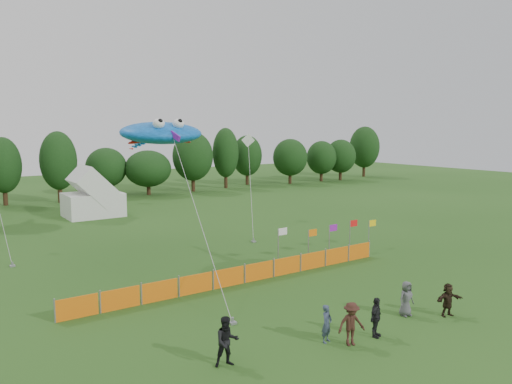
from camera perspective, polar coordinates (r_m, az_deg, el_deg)
ground at (r=22.75m, az=8.93°, el=-14.75°), size 160.00×160.00×0.00m
treeline at (r=62.41m, az=-19.52°, el=2.96°), size 104.57×8.78×8.36m
tent_right at (r=50.54m, az=-18.14°, el=-0.55°), size 5.28×4.22×3.73m
barrier_fence at (r=27.87m, az=-1.37°, el=-9.38°), size 19.90×0.06×1.00m
flag_row at (r=33.97m, az=8.41°, el=-4.81°), size 8.73×0.65×2.23m
spectator_a at (r=20.75m, az=8.09°, el=-14.67°), size 0.65×0.54×1.54m
spectator_b at (r=18.69m, az=-3.35°, el=-16.68°), size 1.05×0.92×1.84m
spectator_c at (r=20.61m, az=10.84°, el=-14.58°), size 1.27×0.97×1.75m
spectator_d at (r=21.57m, az=13.54°, el=-13.76°), size 1.06×0.74×1.66m
spectator_e at (r=24.19m, az=16.79°, el=-11.58°), size 0.83×0.58×1.61m
spectator_f at (r=24.77m, az=21.08°, el=-11.42°), size 1.48×0.77×1.52m
stingray_kite at (r=34.57m, az=-10.99°, el=6.61°), size 6.05×20.99×9.18m
small_kite_white at (r=45.48m, az=-0.77°, el=3.45°), size 7.12×10.45×7.99m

